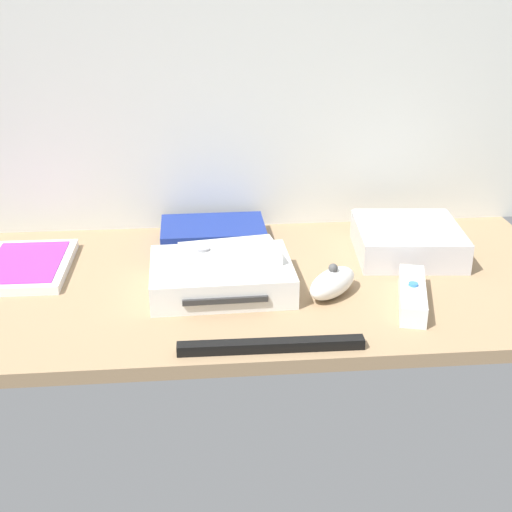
{
  "coord_description": "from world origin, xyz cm",
  "views": [
    {
      "loc": [
        -8.9,
        -97.88,
        46.42
      ],
      "look_at": [
        0.0,
        0.0,
        4.0
      ],
      "focal_mm": 48.92,
      "sensor_mm": 36.0,
      "label": 1
    }
  ],
  "objects_px": {
    "game_console": "(221,276)",
    "remote_classic_pad": "(229,254)",
    "game_case": "(26,266)",
    "remote_wand": "(412,295)",
    "mini_computer": "(408,240)",
    "network_router": "(213,234)",
    "remote_nunchuk": "(332,283)",
    "sensor_bar": "(271,346)"
  },
  "relations": [
    {
      "from": "remote_nunchuk",
      "to": "remote_classic_pad",
      "type": "height_order",
      "value": "remote_classic_pad"
    },
    {
      "from": "remote_wand",
      "to": "network_router",
      "type": "bearing_deg",
      "value": 151.82
    },
    {
      "from": "network_router",
      "to": "sensor_bar",
      "type": "height_order",
      "value": "network_router"
    },
    {
      "from": "game_case",
      "to": "remote_classic_pad",
      "type": "height_order",
      "value": "remote_classic_pad"
    },
    {
      "from": "mini_computer",
      "to": "game_case",
      "type": "bearing_deg",
      "value": -179.28
    },
    {
      "from": "game_case",
      "to": "remote_wand",
      "type": "distance_m",
      "value": 0.61
    },
    {
      "from": "network_router",
      "to": "sensor_bar",
      "type": "distance_m",
      "value": 0.38
    },
    {
      "from": "game_case",
      "to": "sensor_bar",
      "type": "relative_size",
      "value": 0.8
    },
    {
      "from": "game_console",
      "to": "remote_classic_pad",
      "type": "bearing_deg",
      "value": 31.56
    },
    {
      "from": "game_console",
      "to": "remote_classic_pad",
      "type": "xyz_separation_m",
      "value": [
        0.01,
        0.01,
        0.03
      ]
    },
    {
      "from": "game_console",
      "to": "remote_nunchuk",
      "type": "bearing_deg",
      "value": -13.63
    },
    {
      "from": "network_router",
      "to": "remote_classic_pad",
      "type": "bearing_deg",
      "value": -84.42
    },
    {
      "from": "game_case",
      "to": "network_router",
      "type": "height_order",
      "value": "network_router"
    },
    {
      "from": "remote_wand",
      "to": "sensor_bar",
      "type": "xyz_separation_m",
      "value": [
        -0.22,
        -0.11,
        -0.01
      ]
    },
    {
      "from": "remote_classic_pad",
      "to": "remote_wand",
      "type": "bearing_deg",
      "value": -26.33
    },
    {
      "from": "game_case",
      "to": "sensor_bar",
      "type": "distance_m",
      "value": 0.46
    },
    {
      "from": "remote_nunchuk",
      "to": "network_router",
      "type": "bearing_deg",
      "value": 170.64
    },
    {
      "from": "sensor_bar",
      "to": "remote_classic_pad",
      "type": "bearing_deg",
      "value": 102.9
    },
    {
      "from": "mini_computer",
      "to": "remote_nunchuk",
      "type": "xyz_separation_m",
      "value": [
        -0.15,
        -0.14,
        -0.01
      ]
    },
    {
      "from": "remote_wand",
      "to": "sensor_bar",
      "type": "distance_m",
      "value": 0.24
    },
    {
      "from": "game_case",
      "to": "remote_wand",
      "type": "relative_size",
      "value": 1.26
    },
    {
      "from": "remote_nunchuk",
      "to": "sensor_bar",
      "type": "height_order",
      "value": "remote_nunchuk"
    },
    {
      "from": "mini_computer",
      "to": "game_console",
      "type": "bearing_deg",
      "value": -161.63
    },
    {
      "from": "remote_wand",
      "to": "remote_nunchuk",
      "type": "height_order",
      "value": "remote_nunchuk"
    },
    {
      "from": "game_console",
      "to": "network_router",
      "type": "bearing_deg",
      "value": 90.29
    },
    {
      "from": "game_case",
      "to": "mini_computer",
      "type": "bearing_deg",
      "value": 1.52
    },
    {
      "from": "network_router",
      "to": "sensor_bar",
      "type": "relative_size",
      "value": 0.75
    },
    {
      "from": "remote_nunchuk",
      "to": "game_case",
      "type": "bearing_deg",
      "value": -152.14
    },
    {
      "from": "game_console",
      "to": "remote_nunchuk",
      "type": "xyz_separation_m",
      "value": [
        0.16,
        -0.03,
        -0.0
      ]
    },
    {
      "from": "network_router",
      "to": "remote_wand",
      "type": "bearing_deg",
      "value": -43.89
    },
    {
      "from": "remote_classic_pad",
      "to": "sensor_bar",
      "type": "xyz_separation_m",
      "value": [
        0.04,
        -0.19,
        -0.05
      ]
    },
    {
      "from": "sensor_bar",
      "to": "game_case",
      "type": "bearing_deg",
      "value": 142.93
    },
    {
      "from": "mini_computer",
      "to": "game_case",
      "type": "xyz_separation_m",
      "value": [
        -0.63,
        -0.01,
        -0.02
      ]
    },
    {
      "from": "mini_computer",
      "to": "network_router",
      "type": "height_order",
      "value": "mini_computer"
    },
    {
      "from": "network_router",
      "to": "sensor_bar",
      "type": "bearing_deg",
      "value": -81.21
    },
    {
      "from": "game_case",
      "to": "remote_wand",
      "type": "bearing_deg",
      "value": -15.7
    },
    {
      "from": "sensor_bar",
      "to": "game_console",
      "type": "bearing_deg",
      "value": 107.26
    },
    {
      "from": "mini_computer",
      "to": "network_router",
      "type": "distance_m",
      "value": 0.33
    },
    {
      "from": "network_router",
      "to": "remote_classic_pad",
      "type": "height_order",
      "value": "remote_classic_pad"
    },
    {
      "from": "game_case",
      "to": "remote_nunchuk",
      "type": "distance_m",
      "value": 0.49
    },
    {
      "from": "sensor_bar",
      "to": "remote_wand",
      "type": "bearing_deg",
      "value": 27.34
    },
    {
      "from": "network_router",
      "to": "remote_classic_pad",
      "type": "relative_size",
      "value": 1.17
    }
  ]
}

